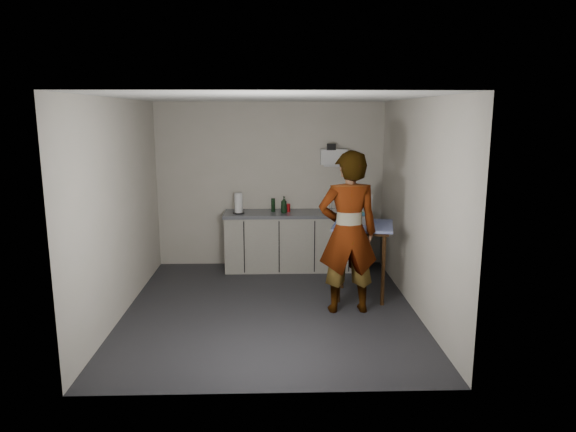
{
  "coord_description": "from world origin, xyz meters",
  "views": [
    {
      "loc": [
        0.04,
        -6.13,
        2.42
      ],
      "look_at": [
        0.24,
        0.45,
        1.1
      ],
      "focal_mm": 32.0,
      "sensor_mm": 36.0,
      "label": 1
    }
  ],
  "objects_px": {
    "side_table": "(363,234)",
    "soap_bottle": "(284,205)",
    "soda_can": "(288,208)",
    "bakery_box": "(361,217)",
    "paper_towel": "(238,204)",
    "dish_rack": "(342,208)",
    "dark_bottle": "(273,205)",
    "kitchen_counter": "(296,242)",
    "standing_man": "(348,233)"
  },
  "relations": [
    {
      "from": "kitchen_counter",
      "to": "dish_rack",
      "type": "distance_m",
      "value": 0.9
    },
    {
      "from": "dark_bottle",
      "to": "bakery_box",
      "type": "relative_size",
      "value": 0.57
    },
    {
      "from": "side_table",
      "to": "dark_bottle",
      "type": "height_order",
      "value": "dark_bottle"
    },
    {
      "from": "dish_rack",
      "to": "bakery_box",
      "type": "bearing_deg",
      "value": -85.66
    },
    {
      "from": "paper_towel",
      "to": "dish_rack",
      "type": "bearing_deg",
      "value": 2.24
    },
    {
      "from": "soap_bottle",
      "to": "dark_bottle",
      "type": "relative_size",
      "value": 1.24
    },
    {
      "from": "soda_can",
      "to": "bakery_box",
      "type": "bearing_deg",
      "value": -53.42
    },
    {
      "from": "side_table",
      "to": "soda_can",
      "type": "bearing_deg",
      "value": 137.85
    },
    {
      "from": "kitchen_counter",
      "to": "side_table",
      "type": "distance_m",
      "value": 1.58
    },
    {
      "from": "dish_rack",
      "to": "kitchen_counter",
      "type": "bearing_deg",
      "value": 178.84
    },
    {
      "from": "side_table",
      "to": "bakery_box",
      "type": "bearing_deg",
      "value": 115.55
    },
    {
      "from": "bakery_box",
      "to": "dark_bottle",
      "type": "bearing_deg",
      "value": 150.68
    },
    {
      "from": "soap_bottle",
      "to": "soda_can",
      "type": "relative_size",
      "value": 2.11
    },
    {
      "from": "soda_can",
      "to": "bakery_box",
      "type": "height_order",
      "value": "bakery_box"
    },
    {
      "from": "kitchen_counter",
      "to": "standing_man",
      "type": "xyz_separation_m",
      "value": [
        0.55,
        -1.79,
        0.57
      ]
    },
    {
      "from": "dark_bottle",
      "to": "bakery_box",
      "type": "xyz_separation_m",
      "value": [
        1.16,
        -1.25,
        0.06
      ]
    },
    {
      "from": "paper_towel",
      "to": "dish_rack",
      "type": "height_order",
      "value": "paper_towel"
    },
    {
      "from": "kitchen_counter",
      "to": "soap_bottle",
      "type": "height_order",
      "value": "soap_bottle"
    },
    {
      "from": "standing_man",
      "to": "dish_rack",
      "type": "distance_m",
      "value": 1.78
    },
    {
      "from": "side_table",
      "to": "soda_can",
      "type": "relative_size",
      "value": 8.03
    },
    {
      "from": "side_table",
      "to": "soap_bottle",
      "type": "distance_m",
      "value": 1.59
    },
    {
      "from": "dark_bottle",
      "to": "paper_towel",
      "type": "xyz_separation_m",
      "value": [
        -0.53,
        -0.13,
        0.05
      ]
    },
    {
      "from": "dark_bottle",
      "to": "paper_towel",
      "type": "height_order",
      "value": "paper_towel"
    },
    {
      "from": "kitchen_counter",
      "to": "bakery_box",
      "type": "bearing_deg",
      "value": -56.21
    },
    {
      "from": "kitchen_counter",
      "to": "soap_bottle",
      "type": "distance_m",
      "value": 0.65
    },
    {
      "from": "kitchen_counter",
      "to": "side_table",
      "type": "xyz_separation_m",
      "value": [
        0.82,
        -1.28,
        0.44
      ]
    },
    {
      "from": "standing_man",
      "to": "dish_rack",
      "type": "relative_size",
      "value": 4.98
    },
    {
      "from": "dish_rack",
      "to": "bakery_box",
      "type": "distance_m",
      "value": 1.19
    },
    {
      "from": "side_table",
      "to": "paper_towel",
      "type": "distance_m",
      "value": 2.1
    },
    {
      "from": "dark_bottle",
      "to": "soap_bottle",
      "type": "bearing_deg",
      "value": -35.64
    },
    {
      "from": "kitchen_counter",
      "to": "standing_man",
      "type": "height_order",
      "value": "standing_man"
    },
    {
      "from": "paper_towel",
      "to": "side_table",
      "type": "bearing_deg",
      "value": -35.17
    },
    {
      "from": "paper_towel",
      "to": "soda_can",
      "type": "bearing_deg",
      "value": 9.14
    },
    {
      "from": "paper_towel",
      "to": "dish_rack",
      "type": "relative_size",
      "value": 0.8
    },
    {
      "from": "bakery_box",
      "to": "soap_bottle",
      "type": "bearing_deg",
      "value": 149.12
    },
    {
      "from": "soda_can",
      "to": "paper_towel",
      "type": "height_order",
      "value": "paper_towel"
    },
    {
      "from": "soda_can",
      "to": "bakery_box",
      "type": "distance_m",
      "value": 1.56
    },
    {
      "from": "paper_towel",
      "to": "kitchen_counter",
      "type": "bearing_deg",
      "value": 4.96
    },
    {
      "from": "kitchen_counter",
      "to": "paper_towel",
      "type": "relative_size",
      "value": 7.01
    },
    {
      "from": "side_table",
      "to": "soap_bottle",
      "type": "bearing_deg",
      "value": 142.22
    },
    {
      "from": "soap_bottle",
      "to": "dish_rack",
      "type": "xyz_separation_m",
      "value": [
        0.9,
        0.05,
        -0.07
      ]
    },
    {
      "from": "side_table",
      "to": "dish_rack",
      "type": "height_order",
      "value": "dish_rack"
    },
    {
      "from": "dark_bottle",
      "to": "dish_rack",
      "type": "bearing_deg",
      "value": -3.66
    },
    {
      "from": "soap_bottle",
      "to": "soda_can",
      "type": "bearing_deg",
      "value": 58.06
    },
    {
      "from": "soap_bottle",
      "to": "dish_rack",
      "type": "height_order",
      "value": "dish_rack"
    },
    {
      "from": "kitchen_counter",
      "to": "paper_towel",
      "type": "distance_m",
      "value": 1.09
    },
    {
      "from": "side_table",
      "to": "soap_bottle",
      "type": "height_order",
      "value": "soap_bottle"
    },
    {
      "from": "soda_can",
      "to": "paper_towel",
      "type": "xyz_separation_m",
      "value": [
        -0.77,
        -0.12,
        0.09
      ]
    },
    {
      "from": "standing_man",
      "to": "dish_rack",
      "type": "xyz_separation_m",
      "value": [
        0.16,
        1.78,
        -0.03
      ]
    },
    {
      "from": "soap_bottle",
      "to": "bakery_box",
      "type": "height_order",
      "value": "bakery_box"
    }
  ]
}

